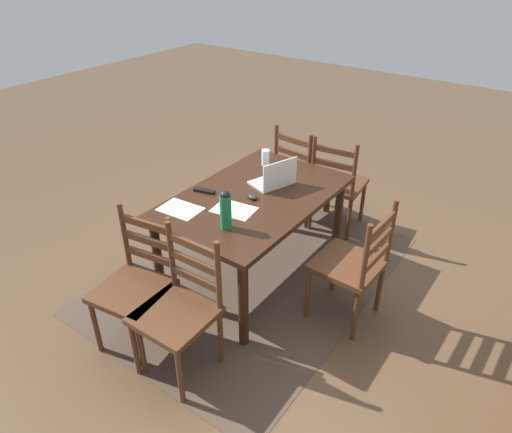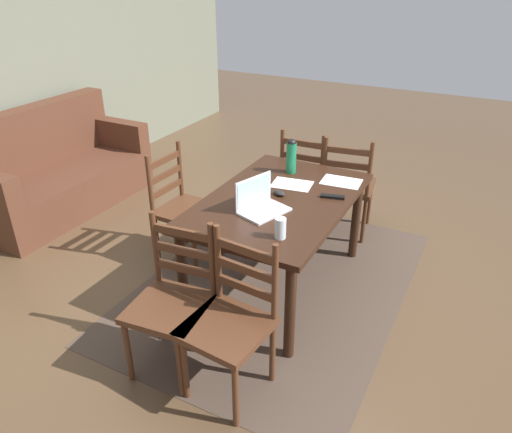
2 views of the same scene
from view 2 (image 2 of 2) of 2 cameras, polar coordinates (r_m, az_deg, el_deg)
The scene contains 16 objects.
ground_plane at distance 3.84m, azimuth 2.45°, elevation -7.89°, with size 14.00×14.00×0.00m, color brown.
area_rug at distance 3.83m, azimuth 2.45°, elevation -7.85°, with size 2.57×1.86×0.01m, color #47382D.
dining_table at distance 3.49m, azimuth 2.67°, elevation 0.80°, with size 1.49×0.96×0.74m.
chair_right_far at distance 4.51m, azimuth 6.04°, elevation 4.50°, with size 0.45×0.45×0.95m.
chair_left_near at distance 2.76m, azimuth -3.06°, elevation -12.36°, with size 0.48×0.48×0.95m.
chair_far_head at distance 3.97m, azimuth -8.55°, elevation 0.97°, with size 0.46×0.46×0.95m.
chair_right_near at distance 4.39m, azimuth 10.74°, elevation 3.52°, with size 0.50×0.50×0.95m.
chair_left_far at distance 2.93m, azimuth -9.77°, elevation -9.92°, with size 0.48×0.48×0.95m.
couch at distance 5.26m, azimuth -22.49°, elevation 4.69°, with size 1.80×0.80×1.00m.
laptop at distance 3.26m, azimuth 0.42°, elevation 1.66°, with size 0.37×0.31×0.23m.
water_bottle at distance 3.84m, azimuth 4.19°, elevation 7.22°, with size 0.08×0.08×0.28m.
drinking_glass at distance 2.93m, azimuth 2.89°, elevation -1.38°, with size 0.07×0.07×0.13m, color silver.
computer_mouse at distance 3.49m, azimuth 2.76°, elevation 2.78°, with size 0.06×0.10×0.03m, color black.
tv_remote at distance 3.49m, azimuth 9.02°, elevation 2.33°, with size 0.04×0.17×0.02m, color black.
paper_stack_left at distance 3.68m, azimuth 4.26°, elevation 3.80°, with size 0.21×0.30×0.00m, color white.
paper_stack_right at distance 3.77m, azimuth 10.02°, elevation 4.06°, with size 0.21×0.30×0.00m, color white.
Camera 2 is at (-2.83, -1.29, 2.24)m, focal length 33.91 mm.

